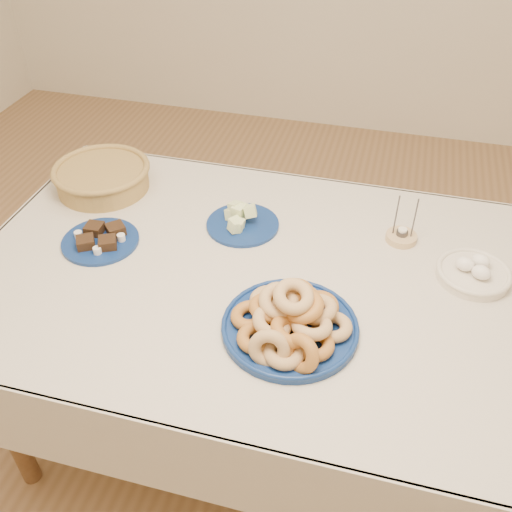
% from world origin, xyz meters
% --- Properties ---
extents(ground, '(5.00, 5.00, 0.00)m').
position_xyz_m(ground, '(0.00, 0.00, 0.00)').
color(ground, '#916944').
rests_on(ground, ground).
extents(dining_table, '(1.71, 1.11, 0.75)m').
position_xyz_m(dining_table, '(0.00, 0.00, 0.64)').
color(dining_table, brown).
rests_on(dining_table, ground).
extents(donut_platter, '(0.38, 0.38, 0.16)m').
position_xyz_m(donut_platter, '(0.13, -0.21, 0.79)').
color(donut_platter, navy).
rests_on(donut_platter, dining_table).
extents(melon_plate, '(0.25, 0.25, 0.08)m').
position_xyz_m(melon_plate, '(-0.12, 0.21, 0.77)').
color(melon_plate, navy).
rests_on(melon_plate, dining_table).
extents(brownie_plate, '(0.30, 0.30, 0.04)m').
position_xyz_m(brownie_plate, '(-0.51, 0.01, 0.76)').
color(brownie_plate, navy).
rests_on(brownie_plate, dining_table).
extents(wicker_basket, '(0.36, 0.36, 0.09)m').
position_xyz_m(wicker_basket, '(-0.64, 0.29, 0.80)').
color(wicker_basket, olive).
rests_on(wicker_basket, dining_table).
extents(candle_holder, '(0.10, 0.10, 0.16)m').
position_xyz_m(candle_holder, '(0.38, 0.26, 0.76)').
color(candle_holder, tan).
rests_on(candle_holder, dining_table).
extents(egg_bowl, '(0.26, 0.26, 0.07)m').
position_xyz_m(egg_bowl, '(0.59, 0.13, 0.77)').
color(egg_bowl, beige).
rests_on(egg_bowl, dining_table).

